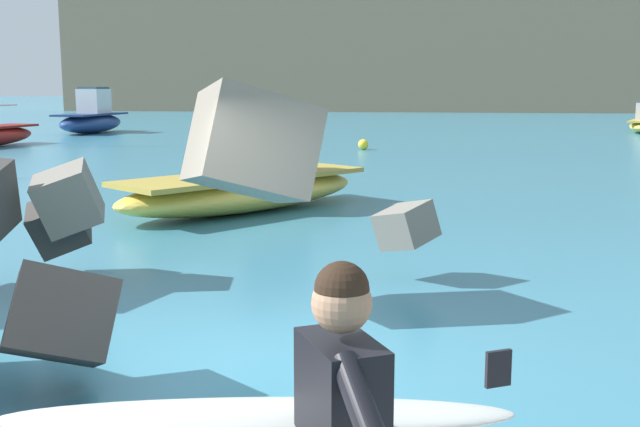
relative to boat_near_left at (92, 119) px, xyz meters
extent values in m
plane|color=teal|center=(17.22, -35.02, -0.81)|extent=(400.00, 400.00, 0.00)
cube|color=slate|center=(18.69, -31.45, -0.06)|extent=(0.97, 0.89, 0.73)
cube|color=slate|center=(14.24, -32.19, 0.32)|extent=(1.09, 1.10, 1.05)
cube|color=#3D3A38|center=(13.95, -31.91, -0.06)|extent=(1.02, 1.05, 0.98)
cube|color=gray|center=(16.93, -32.97, 1.11)|extent=(1.79, 1.79, 1.54)
cube|color=#3D3A38|center=(15.89, -35.78, -0.14)|extent=(1.11, 1.24, 1.12)
cube|color=black|center=(18.66, -39.17, 0.63)|extent=(0.37, 0.44, 0.60)
sphere|color=#A87A5B|center=(18.66, -39.17, 1.06)|extent=(0.21, 0.21, 0.21)
sphere|color=black|center=(18.66, -39.17, 1.11)|extent=(0.19, 0.19, 0.19)
cylinder|color=black|center=(18.55, -38.95, 0.59)|extent=(0.09, 0.09, 0.56)
ellipsoid|color=white|center=(18.42, -38.93, 0.53)|extent=(2.01, 1.30, 0.37)
cube|color=black|center=(19.26, -38.48, 0.60)|extent=(0.12, 0.07, 0.16)
ellipsoid|color=navy|center=(-0.01, -0.08, -0.27)|extent=(2.65, 5.84, 1.10)
cube|color=navy|center=(-0.01, -0.08, 0.24)|extent=(2.44, 5.37, 0.10)
cube|color=silver|center=(0.03, 0.35, 0.97)|extent=(1.45, 1.81, 1.38)
cube|color=#334C5B|center=(0.03, 0.35, 1.72)|extent=(1.30, 1.63, 0.12)
ellipsoid|color=#EAC64C|center=(15.14, -26.02, -0.43)|extent=(5.22, 6.00, 0.77)
cube|color=#AF9539|center=(15.14, -26.02, -0.08)|extent=(4.80, 5.52, 0.10)
cube|color=#33383D|center=(15.41, -25.65, 0.53)|extent=(2.02, 2.15, 1.13)
cube|color=#334C5B|center=(15.41, -25.65, 1.15)|extent=(1.82, 1.93, 0.12)
sphere|color=yellow|center=(16.31, -9.68, -0.59)|extent=(0.44, 0.44, 0.44)
cube|color=#847056|center=(27.08, 56.03, 7.13)|extent=(95.27, 35.59, 15.89)
camera|label=1|loc=(18.94, -41.67, 1.78)|focal=43.02mm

